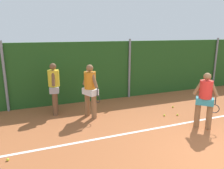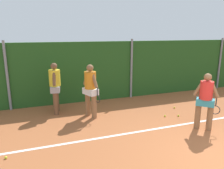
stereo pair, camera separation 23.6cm
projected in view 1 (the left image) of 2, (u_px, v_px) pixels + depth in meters
name	position (u px, v px, depth m)	size (l,w,h in m)	color
ground_plane	(181.00, 130.00, 6.71)	(27.61, 27.61, 0.00)	#A85B33
hedge_fence_backdrop	(128.00, 69.00, 10.01)	(17.95, 0.25, 2.60)	#23511E
fence_post_left	(5.00, 77.00, 8.02)	(0.10, 0.10, 2.70)	gray
fence_post_center	(129.00, 69.00, 9.84)	(0.10, 0.10, 2.70)	gray
fence_post_right	(215.00, 63.00, 11.65)	(0.10, 0.10, 2.70)	gray
court_baseline_paint	(174.00, 125.00, 7.06)	(13.12, 0.10, 0.01)	white
player_foreground_near	(205.00, 98.00, 6.65)	(0.66, 0.59, 1.79)	#8C603D
player_midcourt	(90.00, 88.00, 7.52)	(0.52, 0.78, 1.91)	#8C603D
player_backcourt_far	(54.00, 86.00, 7.85)	(0.41, 0.79, 1.91)	brown
tennis_ball_0	(198.00, 99.00, 9.78)	(0.07, 0.07, 0.07)	#CCDB33
tennis_ball_1	(173.00, 107.00, 8.70)	(0.07, 0.07, 0.07)	#CCDB33
tennis_ball_2	(164.00, 115.00, 7.82)	(0.07, 0.07, 0.07)	#CCDB33
tennis_ball_3	(177.00, 115.00, 7.86)	(0.07, 0.07, 0.07)	#CCDB33
tennis_ball_4	(208.00, 110.00, 8.30)	(0.07, 0.07, 0.07)	#CCDB33
tennis_ball_6	(8.00, 160.00, 5.09)	(0.07, 0.07, 0.07)	#CCDB33
tennis_ball_7	(209.00, 92.00, 10.86)	(0.07, 0.07, 0.07)	#CCDB33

